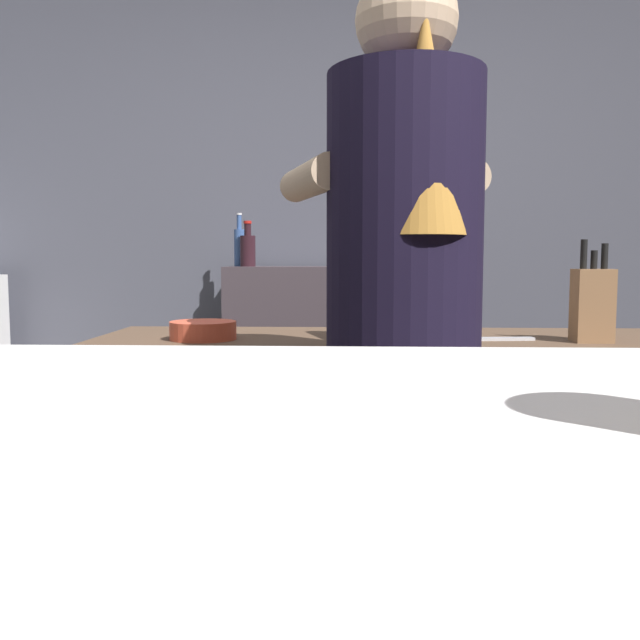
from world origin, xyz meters
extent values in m
cube|color=#4B4C58|center=(0.00, 2.20, 1.35)|extent=(5.20, 0.10, 2.70)
cube|color=brown|center=(0.35, 0.58, 0.45)|extent=(2.10, 0.60, 0.89)
cube|color=#3F353B|center=(-0.13, 1.92, 0.54)|extent=(0.85, 0.36, 1.09)
cube|color=#343136|center=(0.16, 0.13, 0.46)|extent=(0.28, 0.20, 0.91)
cylinder|color=black|center=(0.16, 0.13, 1.22)|extent=(0.34, 0.34, 0.60)
sphere|color=tan|center=(0.16, 0.13, 1.63)|extent=(0.22, 0.22, 0.22)
cone|color=#B27A33|center=(0.19, 0.04, 1.40)|extent=(0.18, 0.18, 0.46)
cylinder|color=tan|center=(-0.05, 0.24, 1.31)|extent=(0.17, 0.33, 0.08)
cylinder|color=tan|center=(0.27, 0.34, 1.31)|extent=(0.17, 0.33, 0.08)
cube|color=#8C6441|center=(0.70, 0.51, 0.99)|extent=(0.10, 0.08, 0.20)
cylinder|color=black|center=(0.67, 0.51, 1.13)|extent=(0.02, 0.02, 0.08)
cylinder|color=black|center=(0.70, 0.51, 1.12)|extent=(0.02, 0.02, 0.05)
cylinder|color=black|center=(0.73, 0.51, 1.13)|extent=(0.02, 0.02, 0.07)
cylinder|color=#D05036|center=(-0.38, 0.52, 0.92)|extent=(0.19, 0.19, 0.05)
cube|color=silver|center=(0.44, 0.53, 0.90)|extent=(0.24, 0.06, 0.01)
cylinder|color=black|center=(-0.45, 1.88, 1.16)|extent=(0.07, 0.07, 0.15)
cylinder|color=black|center=(-0.45, 1.88, 1.26)|extent=(0.03, 0.03, 0.06)
cylinder|color=red|center=(-0.45, 1.88, 1.30)|extent=(0.04, 0.04, 0.01)
cylinder|color=#385691|center=(-0.50, 1.97, 1.18)|extent=(0.05, 0.05, 0.18)
cylinder|color=#385691|center=(-0.50, 1.97, 1.30)|extent=(0.02, 0.02, 0.07)
cylinder|color=silver|center=(-0.50, 1.97, 1.34)|extent=(0.03, 0.03, 0.01)
camera|label=1|loc=(0.03, -1.35, 1.12)|focal=37.79mm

